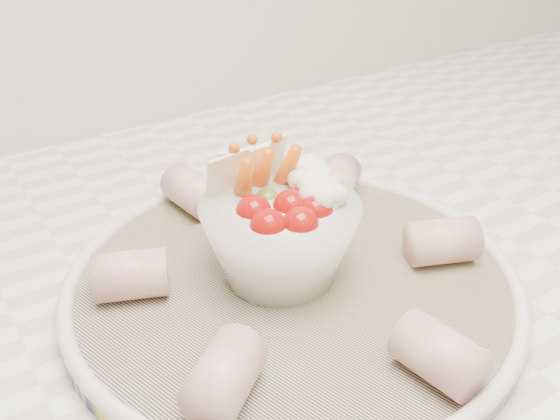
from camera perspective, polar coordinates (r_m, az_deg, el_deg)
serving_platter at (r=0.49m, az=1.14°, el=-6.49°), size 0.44×0.44×0.02m
veggie_bowl at (r=0.47m, az=0.15°, el=-1.88°), size 0.12×0.12×0.10m
cured_meat_rolls at (r=0.48m, az=1.17°, el=-4.37°), size 0.29×0.33×0.04m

